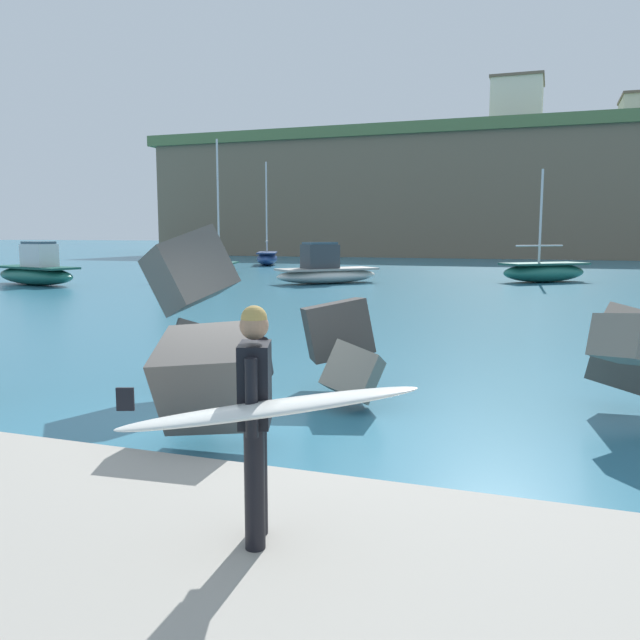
# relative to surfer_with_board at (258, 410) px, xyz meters

# --- Properties ---
(ground_plane) EXTENTS (400.00, 400.00, 0.00)m
(ground_plane) POSITION_rel_surfer_with_board_xyz_m (-1.72, 3.38, -1.28)
(ground_plane) COLOR #2D6B84
(walkway_path) EXTENTS (48.00, 4.40, 0.24)m
(walkway_path) POSITION_rel_surfer_with_board_xyz_m (-1.72, -0.62, -1.16)
(walkway_path) COLOR #9E998E
(walkway_path) RESTS_ON ground
(breakwater_jetty) EXTENTS (31.64, 5.79, 2.69)m
(breakwater_jetty) POSITION_rel_surfer_with_board_xyz_m (-2.09, 4.38, -0.08)
(breakwater_jetty) COLOR #3D3A38
(breakwater_jetty) RESTS_ON ground
(surfer_with_board) EXTENTS (2.09, 1.43, 1.78)m
(surfer_with_board) POSITION_rel_surfer_with_board_xyz_m (0.00, 0.00, 0.00)
(surfer_with_board) COLOR black
(surfer_with_board) RESTS_ON walkway_path
(boat_near_left) EXTENTS (5.91, 3.21, 2.14)m
(boat_near_left) POSITION_rel_surfer_with_board_xyz_m (-22.01, 21.73, -0.61)
(boat_near_left) COLOR #1E6656
(boat_near_left) RESTS_ON ground
(boat_near_centre) EXTENTS (3.44, 5.53, 8.09)m
(boat_near_centre) POSITION_rel_surfer_with_board_xyz_m (-19.57, 44.31, -0.68)
(boat_near_centre) COLOR navy
(boat_near_centre) RESTS_ON ground
(boat_near_right) EXTENTS (4.99, 4.66, 5.79)m
(boat_near_right) POSITION_rel_surfer_with_board_xyz_m (1.65, 32.01, -0.72)
(boat_near_right) COLOR #1E6656
(boat_near_right) RESTS_ON ground
(boat_mid_left) EXTENTS (5.27, 5.42, 2.09)m
(boat_mid_left) POSITION_rel_surfer_with_board_xyz_m (-8.83, 27.39, -0.64)
(boat_mid_left) COLOR beige
(boat_mid_left) RESTS_ON ground
(boat_mid_centre) EXTENTS (3.50, 6.20, 8.20)m
(boat_mid_centre) POSITION_rel_surfer_with_board_xyz_m (-17.32, 31.78, -0.84)
(boat_mid_centre) COLOR #1E6656
(boat_mid_centre) RESTS_ON ground
(headland_bluff) EXTENTS (96.44, 35.34, 13.84)m
(headland_bluff) POSITION_rel_surfer_with_board_xyz_m (5.03, 81.01, 5.66)
(headland_bluff) COLOR #756651
(headland_bluff) RESTS_ON ground
(station_building_central) EXTENTS (5.93, 7.54, 6.51)m
(station_building_central) POSITION_rel_surfer_with_board_xyz_m (-2.53, 78.51, 15.83)
(station_building_central) COLOR silver
(station_building_central) RESTS_ON headland_bluff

